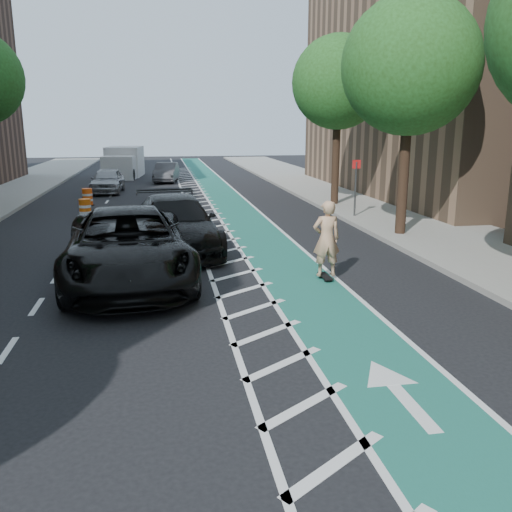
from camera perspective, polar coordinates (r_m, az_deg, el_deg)
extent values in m
plane|color=black|center=(10.34, -7.12, -8.62)|extent=(120.00, 120.00, 0.00)
cube|color=#1A5C48|center=(20.24, -0.09, 2.58)|extent=(2.00, 90.00, 0.01)
cube|color=silver|center=(20.04, -4.32, 2.43)|extent=(1.40, 90.00, 0.01)
cube|color=gray|center=(22.25, 16.67, 3.20)|extent=(5.00, 90.00, 0.15)
cube|color=gray|center=(21.28, 10.74, 3.10)|extent=(0.12, 90.00, 0.16)
cube|color=#84664C|center=(35.00, 22.70, 21.91)|extent=(14.00, 22.00, 19.00)
cylinder|color=#382619|center=(19.50, 15.45, 8.19)|extent=(0.36, 0.36, 4.40)
sphere|color=#224617|center=(19.51, 16.15, 18.75)|extent=(4.20, 4.20, 4.20)
cylinder|color=#382619|center=(26.93, 8.16, 9.93)|extent=(0.36, 0.36, 4.40)
sphere|color=#224617|center=(26.94, 8.43, 17.59)|extent=(4.20, 4.20, 4.20)
cylinder|color=#4C4C4C|center=(23.16, 10.42, 6.76)|extent=(0.08, 0.08, 2.40)
cube|color=red|center=(23.05, 10.54, 9.47)|extent=(0.35, 0.02, 0.35)
cube|color=black|center=(14.13, 7.30, -2.11)|extent=(0.22, 0.76, 0.03)
cylinder|color=black|center=(14.35, 6.69, -2.08)|extent=(0.03, 0.06, 0.06)
cylinder|color=black|center=(14.40, 7.28, -2.04)|extent=(0.03, 0.06, 0.06)
cylinder|color=black|center=(13.89, 7.29, -2.63)|extent=(0.03, 0.06, 0.06)
cylinder|color=black|center=(13.94, 7.90, -2.60)|extent=(0.03, 0.06, 0.06)
imported|color=tan|center=(13.89, 7.42, 1.83)|extent=(0.72, 0.47, 1.95)
imported|color=black|center=(14.02, -13.33, 1.03)|extent=(3.50, 6.83, 1.84)
imported|color=black|center=(17.35, -8.49, 3.38)|extent=(2.96, 6.04, 1.69)
imported|color=#98999E|center=(33.05, -15.39, 7.68)|extent=(1.90, 4.30, 1.44)
imported|color=#4F4F53|center=(38.52, -9.42, 8.68)|extent=(1.94, 4.17, 1.32)
cube|color=silver|center=(43.45, -13.63, 9.65)|extent=(2.84, 3.84, 2.24)
cube|color=silver|center=(40.83, -14.24, 8.98)|extent=(2.42, 2.03, 1.68)
cylinder|color=black|center=(40.62, -15.73, 8.23)|extent=(0.36, 0.81, 0.79)
cylinder|color=black|center=(40.26, -12.89, 8.35)|extent=(0.36, 0.81, 0.79)
cylinder|color=black|center=(44.57, -14.67, 8.74)|extent=(0.36, 0.81, 0.79)
cylinder|color=black|center=(44.23, -12.08, 8.85)|extent=(0.36, 0.81, 0.79)
cylinder|color=orange|center=(15.95, -16.19, 0.54)|extent=(0.49, 0.49, 0.85)
cylinder|color=silver|center=(15.99, -16.15, 0.05)|extent=(0.50, 0.50, 0.11)
cylinder|color=silver|center=(15.93, -16.22, 0.98)|extent=(0.50, 0.50, 0.11)
cylinder|color=black|center=(16.05, -16.09, -0.87)|extent=(0.63, 0.63, 0.04)
cylinder|color=#E25C0B|center=(24.04, -17.54, 4.74)|extent=(0.49, 0.49, 0.85)
cylinder|color=silver|center=(24.06, -17.51, 4.40)|extent=(0.50, 0.50, 0.11)
cylinder|color=silver|center=(24.02, -17.56, 5.03)|extent=(0.50, 0.50, 0.11)
cylinder|color=black|center=(24.10, -17.47, 3.78)|extent=(0.63, 0.63, 0.04)
cylinder|color=#FF520D|center=(28.07, -17.32, 5.95)|extent=(0.49, 0.49, 0.84)
cylinder|color=silver|center=(28.08, -17.30, 5.66)|extent=(0.50, 0.50, 0.11)
cylinder|color=silver|center=(28.05, -17.33, 6.19)|extent=(0.50, 0.50, 0.11)
cylinder|color=black|center=(28.12, -17.26, 5.14)|extent=(0.62, 0.62, 0.04)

